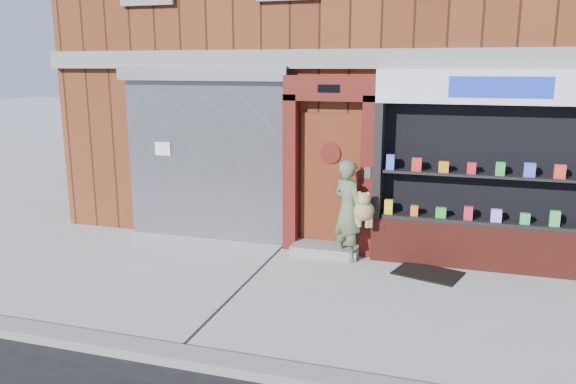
% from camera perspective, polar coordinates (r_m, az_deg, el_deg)
% --- Properties ---
extents(ground, '(80.00, 80.00, 0.00)m').
position_cam_1_polar(ground, '(7.69, 6.42, -10.72)').
color(ground, '#9E9E99').
rests_on(ground, ground).
extents(curb, '(60.00, 0.30, 0.12)m').
position_cam_1_polar(curb, '(5.79, 2.21, -18.36)').
color(curb, gray).
rests_on(curb, ground).
extents(building, '(12.00, 8.16, 8.00)m').
position_cam_1_polar(building, '(13.03, 12.05, 16.64)').
color(building, '#5F2A15').
rests_on(building, ground).
extents(shutter_bay, '(3.10, 0.30, 3.04)m').
position_cam_1_polar(shutter_bay, '(9.93, -8.46, 4.89)').
color(shutter_bay, gray).
rests_on(shutter_bay, ground).
extents(red_door_bay, '(1.52, 0.58, 2.90)m').
position_cam_1_polar(red_door_bay, '(9.17, 4.23, 2.70)').
color(red_door_bay, '#4B110C').
rests_on(red_door_bay, ground).
extents(pharmacy_bay, '(3.50, 0.41, 3.00)m').
position_cam_1_polar(pharmacy_bay, '(8.93, 19.96, 1.14)').
color(pharmacy_bay, maroon).
rests_on(pharmacy_bay, ground).
extents(woman, '(0.79, 0.67, 1.62)m').
position_cam_1_polar(woman, '(8.91, 6.29, -1.84)').
color(woman, '#566643').
rests_on(woman, ground).
extents(doormat, '(1.08, 0.90, 0.02)m').
position_cam_1_polar(doormat, '(8.74, 14.02, -7.99)').
color(doormat, black).
rests_on(doormat, ground).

